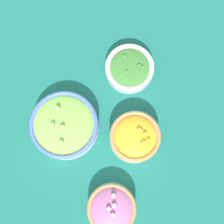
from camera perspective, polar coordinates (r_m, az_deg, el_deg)
ground_plane at (r=0.89m, az=0.00°, el=-0.38°), size 3.00×3.00×0.00m
bowl_broccoli at (r=0.90m, az=3.22°, el=8.00°), size 0.14×0.14×0.05m
bowl_squash at (r=0.84m, az=4.19°, el=-4.56°), size 0.14×0.14×0.08m
bowl_red_onion at (r=0.84m, az=-0.08°, el=-17.19°), size 0.13×0.13×0.07m
bowl_lettuce at (r=0.86m, az=-8.71°, el=-2.40°), size 0.19×0.19×0.07m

